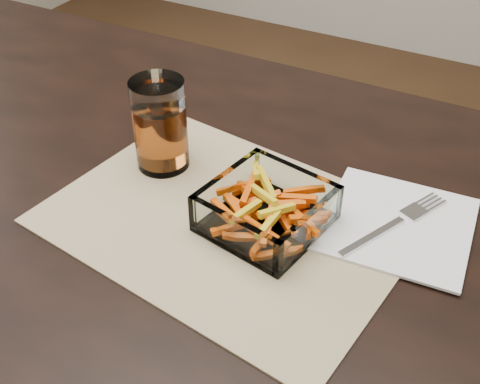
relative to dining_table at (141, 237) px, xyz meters
The scene contains 6 objects.
dining_table is the anchor object (origin of this frame).
placemat 0.17m from the dining_table, ahead, with size 0.45×0.33×0.00m, color tan.
glass_bowl 0.23m from the dining_table, ahead, with size 0.16×0.16×0.05m.
tumbler 0.17m from the dining_table, 87.38° to the left, with size 0.08×0.08×0.13m.
napkin 0.37m from the dining_table, 15.80° to the left, with size 0.18×0.18×0.00m, color white.
fork 0.37m from the dining_table, 15.48° to the left, with size 0.09×0.18×0.00m.
Camera 1 is at (0.44, -0.51, 1.27)m, focal length 45.00 mm.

